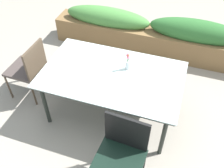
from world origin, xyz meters
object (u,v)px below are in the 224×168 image
flower_vase (128,62)px  planter_box (150,34)px  chair_near_right (121,153)px  dining_table (112,77)px  chair_end_left (29,67)px

flower_vase → planter_box: size_ratio=0.07×
chair_near_right → dining_table: bearing=-62.6°
planter_box → flower_vase: bearing=-90.4°
flower_vase → planter_box: flower_vase is taller
chair_end_left → planter_box: chair_end_left is taller
dining_table → flower_vase: (0.15, 0.15, 0.16)m
chair_near_right → planter_box: (-0.24, 2.52, -0.17)m
chair_end_left → flower_vase: flower_vase is taller
dining_table → chair_near_right: bearing=-65.9°
chair_near_right → planter_box: bearing=-81.3°
chair_near_right → planter_box: size_ratio=0.27×
chair_near_right → chair_end_left: (-1.65, 0.90, -0.01)m
chair_end_left → planter_box: 2.16m
chair_near_right → chair_end_left: 1.88m
planter_box → dining_table: bearing=-95.8°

